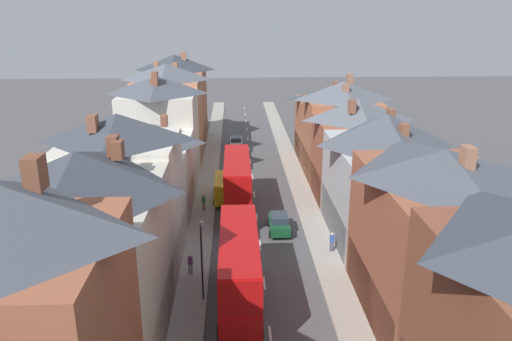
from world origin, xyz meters
TOP-DOWN VIEW (x-y plane):
  - pavement_left at (-5.10, 38.00)m, footprint 2.20×104.00m
  - pavement_right at (5.10, 38.00)m, footprint 2.20×104.00m
  - centre_line_dashes at (0.00, 36.00)m, footprint 0.14×97.80m
  - terrace_row_left at (-10.18, 25.69)m, footprint 8.00×76.26m
  - terrace_row_right at (10.18, 18.77)m, footprint 8.00×66.71m
  - double_decker_bus_lead at (-1.81, 14.79)m, footprint 2.74×10.80m
  - double_decker_bus_mid_street at (-1.81, 31.56)m, footprint 2.74×10.80m
  - car_parked_left_a at (-1.80, 54.82)m, footprint 1.90×4.59m
  - car_mid_black at (1.80, 26.58)m, footprint 1.90×3.89m
  - delivery_van at (-3.10, 34.47)m, footprint 2.20×5.20m
  - pedestrian_mid_right at (-5.35, 19.26)m, footprint 0.36×0.22m
  - pedestrian_far_left at (5.70, 22.48)m, footprint 0.36×0.22m
  - pedestrian_far_right at (-5.07, 31.48)m, footprint 0.36×0.22m
  - street_lamp at (-4.25, 16.06)m, footprint 0.20×1.12m

SIDE VIEW (x-z plane):
  - centre_line_dashes at x=0.00m, z-range 0.00..0.01m
  - pavement_left at x=-5.10m, z-range 0.00..0.14m
  - pavement_right at x=5.10m, z-range 0.00..0.14m
  - car_parked_left_a at x=-1.80m, z-range 0.01..1.66m
  - car_mid_black at x=1.80m, z-range 0.00..1.70m
  - pedestrian_mid_right at x=-5.35m, z-range 0.23..1.84m
  - pedestrian_far_left at x=5.70m, z-range 0.23..1.84m
  - pedestrian_far_right at x=-5.07m, z-range 0.23..1.84m
  - delivery_van at x=-3.10m, z-range 0.13..2.54m
  - double_decker_bus_lead at x=-1.81m, z-range 0.17..5.47m
  - double_decker_bus_mid_street at x=-1.81m, z-range 0.17..5.47m
  - street_lamp at x=-4.25m, z-range 0.49..5.99m
  - terrace_row_right at x=10.18m, z-range -0.51..11.37m
  - terrace_row_left at x=-10.18m, z-range -1.13..12.86m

